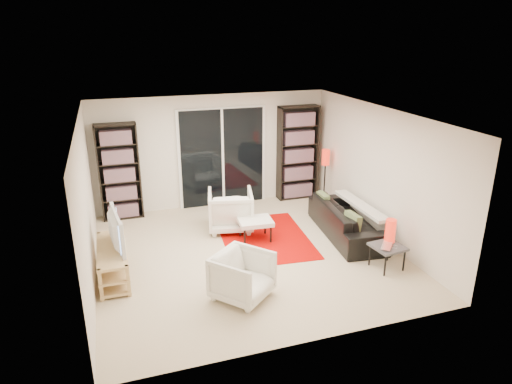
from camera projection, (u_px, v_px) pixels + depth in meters
floor at (248, 253)px, 7.90m from camera, size 5.00×5.00×0.00m
wall_back at (213, 151)px, 9.72m from camera, size 5.00×0.02×2.40m
wall_front at (311, 256)px, 5.25m from camera, size 5.00×0.02×2.40m
wall_left at (86, 205)px, 6.75m from camera, size 0.02×5.00×2.40m
wall_right at (379, 174)px, 8.22m from camera, size 0.02×5.00×2.40m
ceiling at (247, 115)px, 7.08m from camera, size 5.00×5.00×0.02m
sliding_door at (222, 158)px, 9.80m from camera, size 1.92×0.08×2.16m
bookshelf_left at (119, 172)px, 9.08m from camera, size 0.80×0.30×1.95m
bookshelf_right at (298, 153)px, 10.18m from camera, size 0.90×0.30×2.10m
tv_stand at (113, 262)px, 7.07m from camera, size 0.44×1.36×0.50m
tv at (111, 231)px, 6.90m from camera, size 0.24×1.00×0.57m
rug at (265, 238)px, 8.47m from camera, size 1.72×2.23×0.01m
sofa at (347, 220)px, 8.51m from camera, size 1.04×2.18×0.61m
armchair_back at (230, 210)px, 8.73m from camera, size 1.00×1.02×0.78m
armchair_front at (242, 276)px, 6.50m from camera, size 1.05×1.05×0.69m
ottoman at (255, 222)px, 8.30m from camera, size 0.64×0.54×0.40m
side_table at (388, 248)px, 7.30m from camera, size 0.53×0.53×0.40m
laptop at (390, 247)px, 7.22m from camera, size 0.41×0.42×0.03m
table_lamp at (390, 231)px, 7.37m from camera, size 0.17×0.17×0.38m
floor_lamp at (325, 164)px, 9.81m from camera, size 0.19×0.19×1.24m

